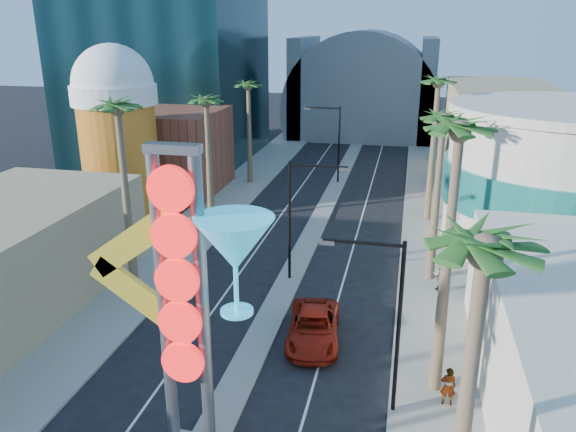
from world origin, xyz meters
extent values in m
cube|color=gray|center=(-9.50, 35.00, 0.07)|extent=(5.00, 100.00, 0.15)
cube|color=gray|center=(9.50, 35.00, 0.07)|extent=(5.00, 100.00, 0.15)
cube|color=gray|center=(0.00, 38.00, 0.07)|extent=(1.60, 84.00, 0.15)
cube|color=brown|center=(-16.00, 38.00, 4.00)|extent=(10.00, 10.00, 8.00)
cube|color=#988762|center=(16.00, 48.00, 5.00)|extent=(10.00, 20.00, 10.00)
cylinder|color=#AC5517|center=(-17.00, 30.00, 5.00)|extent=(6.40, 6.40, 10.00)
cylinder|color=white|center=(-17.00, 30.00, 10.40)|extent=(7.00, 7.00, 1.60)
sphere|color=white|center=(-17.00, 30.00, 11.20)|extent=(6.60, 6.60, 6.60)
cylinder|color=beige|center=(18.00, 30.00, 5.00)|extent=(16.00, 16.00, 10.00)
cylinder|color=teal|center=(18.00, 30.00, 5.00)|extent=(16.60, 16.60, 3.00)
cylinder|color=beige|center=(18.00, 30.00, 10.30)|extent=(16.60, 16.60, 0.60)
cylinder|color=slate|center=(0.00, 72.00, 4.00)|extent=(22.00, 16.00, 22.00)
cube|color=slate|center=(-9.00, 72.00, 7.00)|extent=(2.00, 16.00, 14.00)
cube|color=slate|center=(9.00, 72.00, 7.00)|extent=(2.00, 16.00, 14.00)
cylinder|color=slate|center=(-0.70, 3.00, 6.50)|extent=(0.44, 0.44, 12.00)
cylinder|color=slate|center=(0.70, 3.00, 6.50)|extent=(0.44, 0.44, 12.00)
cube|color=slate|center=(0.00, 3.00, 12.40)|extent=(1.80, 0.50, 0.30)
cylinder|color=red|center=(0.00, 2.65, 11.20)|extent=(1.50, 0.25, 1.50)
cylinder|color=red|center=(0.00, 2.65, 9.65)|extent=(1.50, 0.25, 1.50)
cylinder|color=red|center=(0.00, 2.65, 8.10)|extent=(1.50, 0.25, 1.50)
cylinder|color=red|center=(0.00, 2.65, 6.55)|extent=(1.50, 0.25, 1.50)
cylinder|color=red|center=(0.00, 2.65, 5.00)|extent=(1.50, 0.25, 1.50)
cube|color=yellow|center=(-1.60, 3.00, 9.20)|extent=(3.47, 0.25, 2.80)
cube|color=yellow|center=(-1.60, 3.00, 7.20)|extent=(3.47, 0.25, 2.80)
cone|color=#28B4E6|center=(1.90, 3.00, 9.40)|extent=(2.60, 2.60, 1.80)
cylinder|color=#28B4E6|center=(1.90, 3.00, 7.80)|extent=(0.16, 0.16, 1.60)
cylinder|color=#28B4E6|center=(1.90, 3.00, 7.00)|extent=(1.10, 1.10, 0.12)
cylinder|color=black|center=(0.00, 20.00, 4.00)|extent=(0.18, 0.18, 8.00)
cube|color=black|center=(1.80, 20.00, 7.80)|extent=(3.60, 0.12, 0.12)
cube|color=slate|center=(3.40, 20.00, 7.70)|extent=(0.60, 0.25, 0.18)
cylinder|color=black|center=(0.00, 44.00, 4.00)|extent=(0.18, 0.18, 8.00)
cube|color=black|center=(-1.80, 44.00, 7.80)|extent=(3.60, 0.12, 0.12)
cube|color=slate|center=(-3.40, 44.00, 7.70)|extent=(0.60, 0.25, 0.18)
cylinder|color=black|center=(7.20, 8.00, 4.00)|extent=(0.18, 0.18, 8.00)
cube|color=black|center=(5.58, 8.00, 7.80)|extent=(3.24, 0.12, 0.12)
cube|color=slate|center=(4.14, 8.00, 7.70)|extent=(0.60, 0.25, 0.18)
cylinder|color=brown|center=(-9.00, 16.00, 5.75)|extent=(0.40, 0.40, 11.50)
sphere|color=#24521B|center=(-9.00, 16.00, 11.50)|extent=(2.40, 2.40, 2.40)
cylinder|color=brown|center=(-9.00, 30.00, 5.00)|extent=(0.40, 0.40, 10.00)
sphere|color=#24521B|center=(-9.00, 30.00, 10.00)|extent=(2.40, 2.40, 2.40)
cylinder|color=brown|center=(-9.00, 42.00, 5.00)|extent=(0.40, 0.40, 10.00)
sphere|color=#24521B|center=(-9.00, 42.00, 10.00)|extent=(2.40, 2.40, 2.40)
sphere|color=#24521B|center=(9.00, 0.00, 11.00)|extent=(2.40, 2.40, 2.40)
cylinder|color=brown|center=(9.00, 10.00, 6.00)|extent=(0.40, 0.40, 12.00)
sphere|color=#24521B|center=(9.00, 10.00, 12.00)|extent=(2.40, 2.40, 2.40)
cylinder|color=brown|center=(9.00, 22.00, 5.25)|extent=(0.40, 0.40, 10.50)
sphere|color=#24521B|center=(9.00, 22.00, 10.50)|extent=(2.40, 2.40, 2.40)
cylinder|color=brown|center=(9.00, 34.00, 5.75)|extent=(0.40, 0.40, 11.50)
sphere|color=#24521B|center=(9.00, 34.00, 11.50)|extent=(2.40, 2.40, 2.40)
imported|color=maroon|center=(2.82, 12.97, 0.80)|extent=(3.33, 6.06, 1.61)
imported|color=gray|center=(9.49, 8.86, 1.07)|extent=(0.69, 0.47, 1.85)
imported|color=gray|center=(9.58, 20.33, 1.14)|extent=(1.06, 0.88, 1.97)
camera|label=1|loc=(7.10, -12.78, 16.08)|focal=35.00mm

